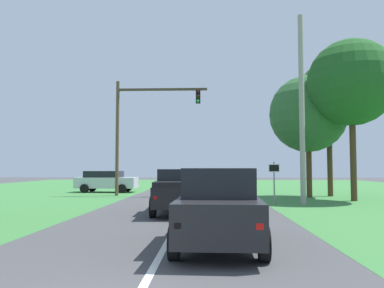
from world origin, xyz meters
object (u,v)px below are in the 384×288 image
keep_moving_sign (274,177)px  extra_tree_2 (328,92)px  traffic_light (139,121)px  crossing_suv_far (106,181)px  red_suv_near (219,205)px  oak_tree_right (308,114)px  utility_pole_right (302,109)px  pickup_truck_lead (180,191)px  extra_tree_1 (351,83)px

keep_moving_sign → extra_tree_2: size_ratio=0.25×
traffic_light → keep_moving_sign: (8.39, -5.64, -3.75)m
crossing_suv_far → red_suv_near: bearing=-68.1°
keep_moving_sign → oak_tree_right: bearing=56.1°
crossing_suv_far → utility_pole_right: 16.89m
keep_moving_sign → crossing_suv_far: keep_moving_sign is taller
pickup_truck_lead → oak_tree_right: bearing=49.0°
red_suv_near → traffic_light: (-5.07, 17.14, 4.20)m
pickup_truck_lead → crossing_suv_far: (-6.87, 13.76, -0.06)m
crossing_suv_far → extra_tree_2: 17.94m
keep_moving_sign → utility_pole_right: utility_pole_right is taller
extra_tree_1 → oak_tree_right: bearing=126.0°
keep_moving_sign → crossing_suv_far: size_ratio=0.48×
pickup_truck_lead → crossing_suv_far: pickup_truck_lead is taller
traffic_light → extra_tree_1: extra_tree_1 is taller
keep_moving_sign → extra_tree_1: bearing=21.2°
utility_pole_right → extra_tree_1: (3.54, 2.47, 1.90)m
traffic_light → oak_tree_right: oak_tree_right is taller
pickup_truck_lead → keep_moving_sign: size_ratio=2.42×
crossing_suv_far → extra_tree_2: size_ratio=0.52×
extra_tree_1 → utility_pole_right: bearing=-145.1°
oak_tree_right → extra_tree_2: 2.59m
crossing_suv_far → extra_tree_1: bearing=-23.9°
crossing_suv_far → extra_tree_2: (16.41, -3.68, 6.26)m
traffic_light → oak_tree_right: size_ratio=1.00×
crossing_suv_far → traffic_light: bearing=-48.0°
keep_moving_sign → oak_tree_right: (3.05, 4.55, 4.04)m
pickup_truck_lead → extra_tree_1: bearing=33.3°
utility_pole_right → extra_tree_2: bearing=61.6°
oak_tree_right → crossing_suv_far: (-14.72, 4.73, -4.60)m
red_suv_near → extra_tree_2: bearing=64.8°
crossing_suv_far → utility_pole_right: bearing=-36.9°
pickup_truck_lead → extra_tree_2: 15.20m
keep_moving_sign → utility_pole_right: 3.94m
pickup_truck_lead → oak_tree_right: size_ratio=0.68×
pickup_truck_lead → extra_tree_1: 13.13m
traffic_light → extra_tree_1: 13.97m
utility_pole_right → crossing_suv_far: bearing=143.1°
traffic_light → crossing_suv_far: traffic_light is taller
extra_tree_1 → extra_tree_2: bearing=93.4°
oak_tree_right → utility_pole_right: size_ratio=0.79×
oak_tree_right → extra_tree_1: 3.57m
red_suv_near → utility_pole_right: utility_pole_right is taller
oak_tree_right → extra_tree_1: extra_tree_1 is taller
traffic_light → extra_tree_2: (13.13, -0.04, 1.94)m
pickup_truck_lead → extra_tree_1: size_ratio=0.57×
traffic_light → extra_tree_1: size_ratio=0.84×
oak_tree_right → keep_moving_sign: bearing=-123.9°
red_suv_near → oak_tree_right: bearing=68.3°
traffic_light → utility_pole_right: bearing=-32.2°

